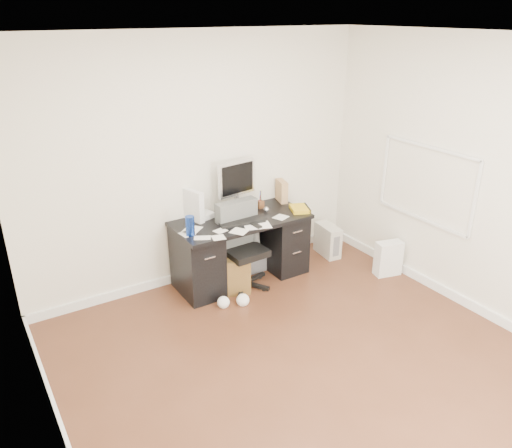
{
  "coord_description": "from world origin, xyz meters",
  "views": [
    {
      "loc": [
        -2.24,
        -2.72,
        2.86
      ],
      "look_at": [
        0.21,
        1.2,
        0.87
      ],
      "focal_mm": 35.0,
      "sensor_mm": 36.0,
      "label": 1
    }
  ],
  "objects_px": {
    "keyboard": "(242,222)",
    "pc_tower": "(328,240)",
    "lcd_monitor": "(236,187)",
    "wicker_basket": "(229,272)",
    "office_chair": "(245,247)",
    "desk": "(241,247)"
  },
  "relations": [
    {
      "from": "desk",
      "to": "keyboard",
      "type": "xyz_separation_m",
      "value": [
        -0.06,
        -0.11,
        0.36
      ]
    },
    {
      "from": "lcd_monitor",
      "to": "wicker_basket",
      "type": "bearing_deg",
      "value": -139.93
    },
    {
      "from": "keyboard",
      "to": "wicker_basket",
      "type": "distance_m",
      "value": 0.59
    },
    {
      "from": "lcd_monitor",
      "to": "wicker_basket",
      "type": "distance_m",
      "value": 0.95
    },
    {
      "from": "pc_tower",
      "to": "wicker_basket",
      "type": "distance_m",
      "value": 1.46
    },
    {
      "from": "lcd_monitor",
      "to": "office_chair",
      "type": "xyz_separation_m",
      "value": [
        -0.12,
        -0.36,
        -0.57
      ]
    },
    {
      "from": "desk",
      "to": "pc_tower",
      "type": "distance_m",
      "value": 1.25
    },
    {
      "from": "keyboard",
      "to": "pc_tower",
      "type": "distance_m",
      "value": 1.41
    },
    {
      "from": "desk",
      "to": "pc_tower",
      "type": "bearing_deg",
      "value": -1.83
    },
    {
      "from": "keyboard",
      "to": "wicker_basket",
      "type": "height_order",
      "value": "keyboard"
    },
    {
      "from": "lcd_monitor",
      "to": "keyboard",
      "type": "relative_size",
      "value": 1.21
    },
    {
      "from": "lcd_monitor",
      "to": "office_chair",
      "type": "relative_size",
      "value": 0.62
    },
    {
      "from": "lcd_monitor",
      "to": "wicker_basket",
      "type": "relative_size",
      "value": 1.5
    },
    {
      "from": "keyboard",
      "to": "pc_tower",
      "type": "height_order",
      "value": "keyboard"
    },
    {
      "from": "lcd_monitor",
      "to": "wicker_basket",
      "type": "height_order",
      "value": "lcd_monitor"
    },
    {
      "from": "desk",
      "to": "wicker_basket",
      "type": "bearing_deg",
      "value": -152.68
    },
    {
      "from": "office_chair",
      "to": "pc_tower",
      "type": "relative_size",
      "value": 2.47
    },
    {
      "from": "desk",
      "to": "lcd_monitor",
      "type": "height_order",
      "value": "lcd_monitor"
    },
    {
      "from": "desk",
      "to": "lcd_monitor",
      "type": "relative_size",
      "value": 2.49
    },
    {
      "from": "wicker_basket",
      "to": "keyboard",
      "type": "bearing_deg",
      "value": 0.78
    },
    {
      "from": "lcd_monitor",
      "to": "office_chair",
      "type": "bearing_deg",
      "value": -115.2
    },
    {
      "from": "desk",
      "to": "wicker_basket",
      "type": "distance_m",
      "value": 0.32
    }
  ]
}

